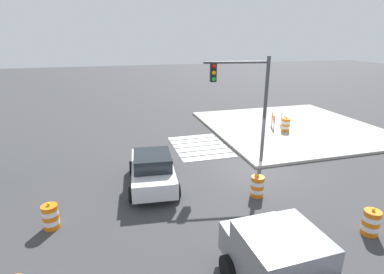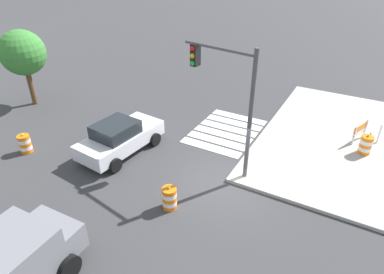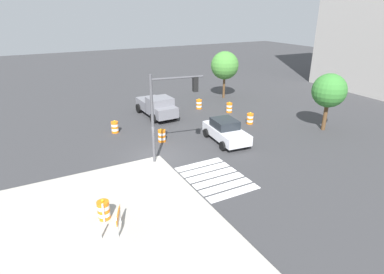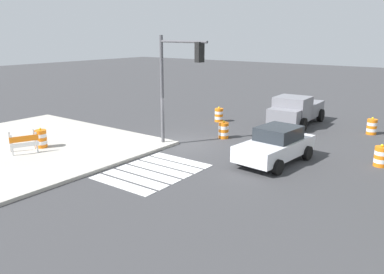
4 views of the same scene
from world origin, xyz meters
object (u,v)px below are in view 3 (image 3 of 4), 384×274
(traffic_barrel_near_corner, at_px, (199,104))
(construction_barricade, at_px, (115,219))
(traffic_light_pole, at_px, (170,102))
(street_tree_streetside_near, at_px, (225,66))
(traffic_barrel_crosswalk_end, at_px, (162,136))
(pickup_truck, at_px, (157,107))
(traffic_barrel_far_curb, at_px, (229,108))
(sports_car, at_px, (226,131))
(traffic_barrel_median_near, at_px, (115,127))
(traffic_barrel_on_sidewalk, at_px, (104,210))
(traffic_barrel_median_far, at_px, (250,119))
(street_tree_streetside_mid, at_px, (329,91))

(traffic_barrel_near_corner, distance_m, construction_barricade, 19.04)
(traffic_light_pole, bearing_deg, street_tree_streetside_near, 134.74)
(traffic_barrel_crosswalk_end, bearing_deg, pickup_truck, 160.53)
(traffic_barrel_far_curb, relative_size, construction_barricade, 0.71)
(traffic_light_pole, bearing_deg, sports_car, 102.65)
(traffic_barrel_median_near, bearing_deg, traffic_light_pole, 15.26)
(traffic_barrel_near_corner, height_order, traffic_barrel_far_curb, same)
(traffic_light_pole, bearing_deg, traffic_barrel_far_curb, 126.77)
(traffic_barrel_near_corner, distance_m, traffic_barrel_crosswalk_end, 8.78)
(traffic_barrel_near_corner, bearing_deg, street_tree_streetside_near, 117.73)
(traffic_barrel_crosswalk_end, xyz_separation_m, construction_barricade, (8.56, -5.87, 0.27))
(pickup_truck, bearing_deg, traffic_barrel_on_sidewalk, -31.74)
(traffic_barrel_crosswalk_end, distance_m, street_tree_streetside_near, 14.01)
(traffic_barrel_near_corner, bearing_deg, traffic_barrel_crosswalk_end, -47.56)
(sports_car, bearing_deg, traffic_light_pole, -77.35)
(construction_barricade, bearing_deg, traffic_barrel_on_sidewalk, -167.48)
(traffic_light_pole, bearing_deg, traffic_barrel_median_far, 110.56)
(sports_car, relative_size, traffic_barrel_median_far, 4.37)
(street_tree_streetside_near, bearing_deg, traffic_barrel_far_curb, -27.84)
(traffic_barrel_crosswalk_end, distance_m, traffic_barrel_on_sidewalk, 9.68)
(sports_car, relative_size, traffic_light_pole, 0.81)
(traffic_barrel_on_sidewalk, bearing_deg, street_tree_streetside_mid, 100.95)
(sports_car, bearing_deg, traffic_barrel_median_near, -129.96)
(traffic_barrel_on_sidewalk, xyz_separation_m, street_tree_streetside_near, (-15.76, 17.01, 2.90))
(traffic_barrel_median_far, height_order, street_tree_streetside_mid, street_tree_streetside_mid)
(construction_barricade, height_order, street_tree_streetside_mid, street_tree_streetside_mid)
(traffic_barrel_on_sidewalk, relative_size, street_tree_streetside_near, 0.20)
(pickup_truck, distance_m, traffic_barrel_far_curb, 6.79)
(traffic_barrel_far_curb, height_order, traffic_barrel_on_sidewalk, traffic_barrel_on_sidewalk)
(sports_car, bearing_deg, street_tree_streetside_mid, 78.23)
(traffic_barrel_on_sidewalk, bearing_deg, traffic_light_pole, 128.24)
(traffic_barrel_on_sidewalk, bearing_deg, traffic_barrel_crosswalk_end, 140.90)
(sports_car, bearing_deg, traffic_barrel_on_sidewalk, -62.50)
(sports_car, distance_m, traffic_barrel_far_curb, 7.17)
(pickup_truck, relative_size, street_tree_streetside_near, 1.04)
(pickup_truck, bearing_deg, sports_car, 16.10)
(traffic_barrel_near_corner, xyz_separation_m, traffic_barrel_far_curb, (2.35, 1.95, 0.00))
(traffic_barrel_far_curb, distance_m, street_tree_streetside_mid, 8.95)
(pickup_truck, distance_m, traffic_barrel_on_sidewalk, 15.30)
(traffic_barrel_on_sidewalk, relative_size, street_tree_streetside_mid, 0.22)
(traffic_barrel_on_sidewalk, relative_size, construction_barricade, 0.71)
(traffic_barrel_median_far, distance_m, street_tree_streetside_near, 9.16)
(traffic_barrel_median_near, bearing_deg, street_tree_streetside_mid, 63.96)
(sports_car, distance_m, traffic_barrel_median_near, 8.75)
(traffic_barrel_on_sidewalk, bearing_deg, construction_barricade, 12.52)
(traffic_barrel_median_far, bearing_deg, traffic_barrel_median_near, -107.53)
(traffic_barrel_median_far, height_order, construction_barricade, construction_barricade)
(pickup_truck, height_order, traffic_light_pole, traffic_light_pole)
(traffic_barrel_crosswalk_end, relative_size, street_tree_streetside_near, 0.20)
(pickup_truck, height_order, traffic_barrel_median_near, pickup_truck)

